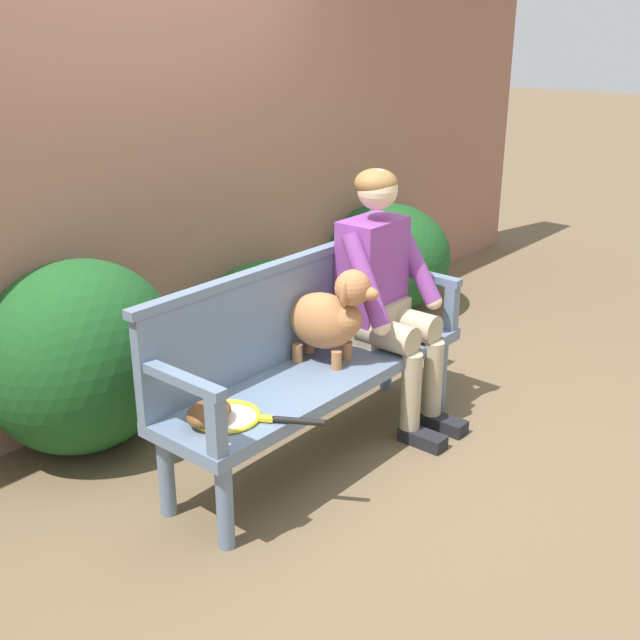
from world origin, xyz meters
The scene contains 13 objects.
ground_plane centered at (0.00, 0.00, 0.00)m, with size 40.00×40.00×0.00m, color brown.
brick_garden_fence centered at (0.00, 1.33, 1.07)m, with size 8.00×0.30×2.15m, color #936651.
hedge_bush_far_left centered at (1.88, 0.96, 0.39)m, with size 0.96×0.90×0.77m, color #194C1E.
hedge_bush_mid_left centered at (0.67, 0.93, 0.31)m, with size 1.08×0.88×0.63m, color #1E5B23.
hedge_bush_far_right centered at (-0.66, 0.95, 0.47)m, with size 0.99×0.86×0.95m, color #194C1E.
garden_bench centered at (0.00, 0.00, 0.39)m, with size 1.76×0.48×0.45m.
bench_backrest centered at (0.00, 0.21, 0.71)m, with size 1.80×0.06×0.50m.
bench_armrest_left_end centered at (-0.84, -0.09, 0.65)m, with size 0.06×0.48×0.28m.
bench_armrest_right_end centered at (0.84, -0.09, 0.65)m, with size 0.06×0.48×0.28m.
person_seated centered at (0.49, -0.01, 0.73)m, with size 0.56×0.64×1.32m.
dog_on_bench centered at (0.10, 0.02, 0.69)m, with size 0.30×0.47×0.48m.
tennis_racket centered at (-0.61, -0.04, 0.46)m, with size 0.42×0.56×0.03m.
baseball_glove centered at (-0.69, 0.01, 0.50)m, with size 0.22×0.17×0.09m, color brown.
Camera 1 is at (-2.59, -2.17, 2.01)m, focal length 44.32 mm.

